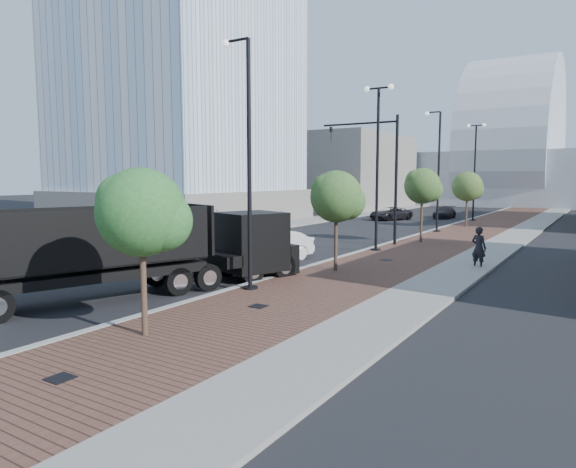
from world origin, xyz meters
The scene contains 24 objects.
sidewalk centered at (3.50, 40.00, 0.06)m, with size 7.00×140.00×0.12m, color #4C2D23.
concrete_strip centered at (6.20, 40.00, 0.07)m, with size 2.40×140.00×0.13m, color slate.
curb centered at (0.00, 40.00, 0.07)m, with size 0.30×140.00×0.14m, color gray.
west_sidewalk centered at (-13.00, 40.00, 0.06)m, with size 4.00×140.00×0.12m, color slate.
dump_truck centered at (-2.00, 8.95, 1.35)m, with size 6.60×13.32×3.21m.
white_sedan centered at (-2.66, 16.19, 0.77)m, with size 1.64×4.70×1.55m, color silver.
dark_car_mid centered at (-6.78, 43.53, 0.65)m, with size 2.15×4.66×1.29m, color black.
dark_car_far centered at (-2.87, 48.86, 0.61)m, with size 1.70×4.18×1.21m, color black.
pedestrian centered at (6.71, 19.54, 0.99)m, with size 0.72×0.47×1.98m, color black.
streetlight_1 centered at (0.49, 10.00, 4.34)m, with size 1.44×0.56×9.21m.
streetlight_2 centered at (0.60, 22.00, 4.82)m, with size 1.72×0.56×9.28m.
streetlight_3 centered at (0.49, 34.00, 4.34)m, with size 1.44×0.56×9.21m.
streetlight_4 centered at (0.60, 46.00, 4.82)m, with size 1.72×0.56×9.28m.
traffic_mast centered at (-0.30, 25.00, 4.98)m, with size 5.09×0.20×8.00m.
tree_0 centered at (1.65, 4.02, 3.33)m, with size 2.35×2.29×4.49m.
tree_1 centered at (1.65, 15.02, 3.39)m, with size 2.34×2.28×4.54m.
tree_2 centered at (1.65, 27.02, 3.69)m, with size 2.34×2.28×4.84m.
tree_3 centered at (1.65, 39.02, 3.48)m, with size 2.50×2.47×4.73m.
tower_podium centered at (-24.00, 32.00, 1.50)m, with size 19.00×19.00×3.00m, color #66625C.
convention_center centered at (-2.00, 85.00, 6.00)m, with size 50.00×30.00×50.00m.
commercial_block_nw centered at (-20.00, 60.00, 5.00)m, with size 14.00×20.00×10.00m, color slate.
utility_cover_0 centered at (2.40, 1.00, 0.13)m, with size 0.50×0.50×0.02m, color black.
utility_cover_1 centered at (2.40, 8.00, 0.13)m, with size 0.50×0.50×0.02m, color black.
utility_cover_2 centered at (2.40, 19.00, 0.13)m, with size 0.50×0.50×0.02m, color black.
Camera 1 is at (11.76, -5.06, 4.23)m, focal length 31.96 mm.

